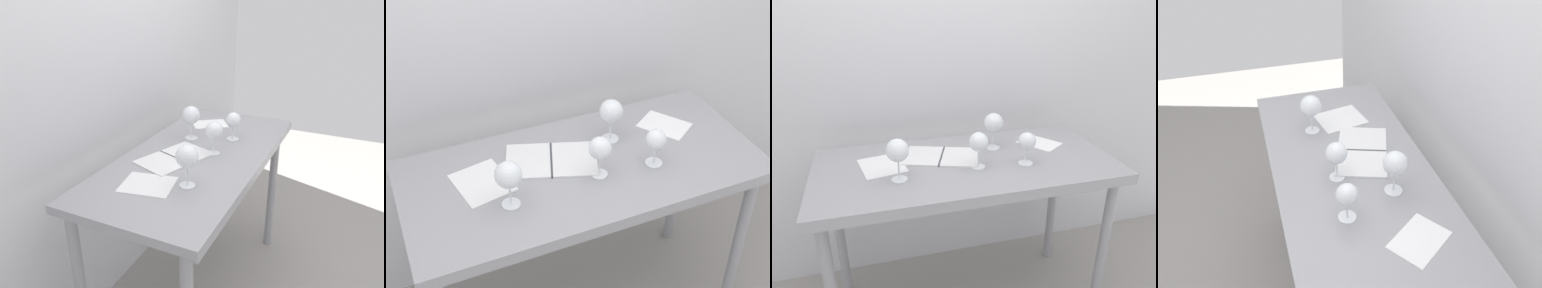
{
  "view_description": "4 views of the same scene",
  "coord_description": "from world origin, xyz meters",
  "views": [
    {
      "loc": [
        -1.61,
        -0.75,
        1.69
      ],
      "look_at": [
        0.01,
        0.03,
        0.94
      ],
      "focal_mm": 35.95,
      "sensor_mm": 36.0,
      "label": 1
    },
    {
      "loc": [
        -0.67,
        -1.51,
        2.22
      ],
      "look_at": [
        -0.01,
        0.03,
        0.99
      ],
      "focal_mm": 50.92,
      "sensor_mm": 36.0,
      "label": 2
    },
    {
      "loc": [
        -0.42,
        -1.5,
        1.64
      ],
      "look_at": [
        -0.01,
        -0.0,
        0.99
      ],
      "focal_mm": 34.06,
      "sensor_mm": 36.0,
      "label": 3
    },
    {
      "loc": [
        1.25,
        -0.38,
        1.99
      ],
      "look_at": [
        -0.06,
        0.0,
        0.98
      ],
      "focal_mm": 37.84,
      "sensor_mm": 36.0,
      "label": 4
    }
  ],
  "objects": [
    {
      "name": "tasting_sheet_lower",
      "position": [
        -0.39,
        0.05,
        0.9
      ],
      "size": [
        0.23,
        0.25,
        0.0
      ],
      "primitive_type": "cube",
      "rotation": [
        0.0,
        0.0,
        0.19
      ],
      "color": "white",
      "rests_on": "steel_counter"
    },
    {
      "name": "wine_glass_near_center",
      "position": [
        0.04,
        -0.08,
        1.02
      ],
      "size": [
        0.09,
        0.09,
        0.17
      ],
      "color": "white",
      "rests_on": "steel_counter"
    },
    {
      "name": "open_notebook",
      "position": [
        -0.1,
        0.07,
        0.9
      ],
      "size": [
        0.41,
        0.32,
        0.01
      ],
      "rotation": [
        0.0,
        0.0,
        -0.34
      ],
      "color": "white",
      "rests_on": "steel_counter"
    },
    {
      "name": "wine_glass_near_right",
      "position": [
        0.26,
        -0.1,
        1.01
      ],
      "size": [
        0.08,
        0.08,
        0.15
      ],
      "color": "white",
      "rests_on": "steel_counter"
    },
    {
      "name": "tasting_sheet_upper",
      "position": [
        0.43,
        0.11,
        0.9
      ],
      "size": [
        0.23,
        0.25,
        0.0
      ],
      "primitive_type": "cube",
      "rotation": [
        0.0,
        0.0,
        0.6
      ],
      "color": "white",
      "rests_on": "steel_counter"
    },
    {
      "name": "wine_glass_far_right",
      "position": [
        0.18,
        0.11,
        1.03
      ],
      "size": [
        0.1,
        0.1,
        0.19
      ],
      "color": "white",
      "rests_on": "steel_counter"
    },
    {
      "name": "wine_glass_near_left",
      "position": [
        -0.32,
        -0.11,
        1.03
      ],
      "size": [
        0.1,
        0.1,
        0.19
      ],
      "color": "white",
      "rests_on": "steel_counter"
    },
    {
      "name": "back_wall",
      "position": [
        0.0,
        0.49,
        1.3
      ],
      "size": [
        3.8,
        0.04,
        2.6
      ],
      "primitive_type": "cube",
      "color": "silver",
      "rests_on": "ground_plane"
    },
    {
      "name": "steel_counter",
      "position": [
        0.0,
        -0.01,
        0.79
      ],
      "size": [
        1.4,
        0.65,
        0.9
      ],
      "color": "#949499",
      "rests_on": "ground_plane"
    }
  ]
}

